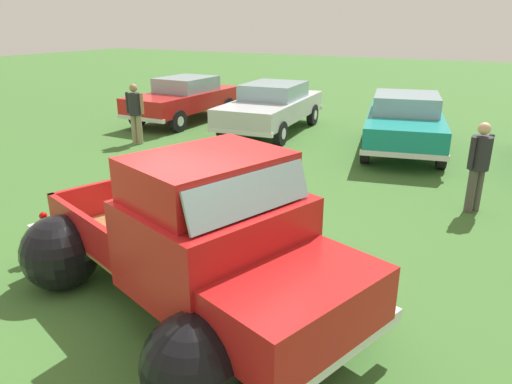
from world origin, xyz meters
TOP-DOWN VIEW (x-y plane):
  - ground_plane at (0.00, 0.00)m, footprint 80.00×80.00m
  - vintage_pickup_truck at (0.37, -0.12)m, footprint 4.99×3.78m
  - show_car_0 at (-6.53, 8.69)m, footprint 1.83×4.31m
  - show_car_1 at (-3.30, 8.69)m, footprint 2.30×4.74m
  - show_car_2 at (0.67, 8.35)m, footprint 2.80×4.68m
  - spectator_0 at (-5.82, 5.59)m, footprint 0.54×0.39m
  - spectator_1 at (2.71, 4.74)m, footprint 0.47×0.49m

SIDE VIEW (x-z plane):
  - ground_plane at x=0.00m, z-range 0.00..0.00m
  - vintage_pickup_truck at x=0.37m, z-range -0.22..1.74m
  - show_car_0 at x=-6.53m, z-range 0.07..1.50m
  - show_car_2 at x=0.67m, z-range 0.07..1.50m
  - show_car_1 at x=-3.30m, z-range 0.07..1.50m
  - spectator_1 at x=2.71m, z-range 0.10..1.69m
  - spectator_0 at x=-5.82m, z-range 0.11..1.71m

